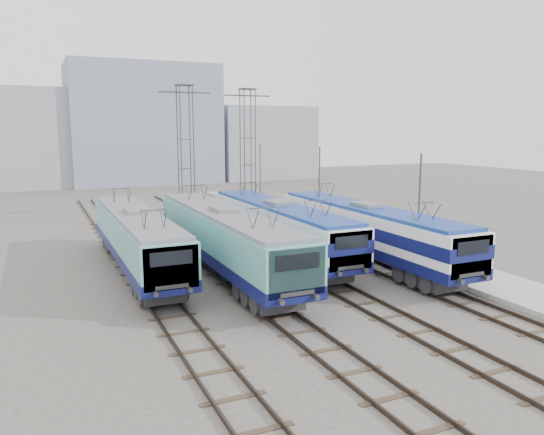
{
  "coord_description": "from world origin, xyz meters",
  "views": [
    {
      "loc": [
        -12.01,
        -22.62,
        8.42
      ],
      "look_at": [
        1.34,
        7.0,
        2.94
      ],
      "focal_mm": 35.0,
      "sensor_mm": 36.0,
      "label": 1
    }
  ],
  "objects": [
    {
      "name": "mast_mid",
      "position": [
        8.6,
        14.0,
        3.5
      ],
      "size": [
        0.12,
        0.12,
        7.0
      ],
      "primitive_type": "cylinder",
      "color": "#3F4247",
      "rests_on": "ground"
    },
    {
      "name": "locomotive_far_right",
      "position": [
        6.75,
        4.52,
        2.28
      ],
      "size": [
        2.82,
        17.82,
        3.35
      ],
      "color": "#0E1149",
      "rests_on": "ground"
    },
    {
      "name": "mast_rear",
      "position": [
        8.6,
        26.0,
        3.5
      ],
      "size": [
        0.12,
        0.12,
        7.0
      ],
      "primitive_type": "cylinder",
      "color": "#3F4247",
      "rests_on": "ground"
    },
    {
      "name": "locomotive_center_left",
      "position": [
        -2.25,
        5.47,
        2.3
      ],
      "size": [
        2.93,
        18.49,
        3.48
      ],
      "color": "#0E1149",
      "rests_on": "ground"
    },
    {
      "name": "ground",
      "position": [
        0.0,
        0.0,
        0.0
      ],
      "size": [
        160.0,
        160.0,
        0.0
      ],
      "primitive_type": "plane",
      "color": "#514C47"
    },
    {
      "name": "locomotive_far_left",
      "position": [
        -6.75,
        8.33,
        2.17
      ],
      "size": [
        2.76,
        17.4,
        3.27
      ],
      "color": "#0E1149",
      "rests_on": "ground"
    },
    {
      "name": "platform",
      "position": [
        10.2,
        8.0,
        0.15
      ],
      "size": [
        4.0,
        70.0,
        0.3
      ],
      "primitive_type": "cube",
      "color": "#9E9E99",
      "rests_on": "ground"
    },
    {
      "name": "building_center",
      "position": [
        4.0,
        62.0,
        9.0
      ],
      "size": [
        22.0,
        14.0,
        18.0
      ],
      "primitive_type": "cube",
      "color": "gray",
      "rests_on": "ground"
    },
    {
      "name": "safety_cone",
      "position": [
        9.94,
        -2.16,
        0.58
      ],
      "size": [
        0.34,
        0.34,
        0.56
      ],
      "primitive_type": "cone",
      "color": "red",
      "rests_on": "platform"
    },
    {
      "name": "catenary_tower_east",
      "position": [
        6.5,
        24.0,
        6.64
      ],
      "size": [
        4.5,
        1.2,
        12.0
      ],
      "color": "#3F4247",
      "rests_on": "ground"
    },
    {
      "name": "locomotive_center_right",
      "position": [
        2.25,
        7.96,
        2.25
      ],
      "size": [
        2.78,
        17.58,
        3.31
      ],
      "color": "#0E1149",
      "rests_on": "ground"
    },
    {
      "name": "catenary_tower_west",
      "position": [
        0.0,
        22.0,
        6.64
      ],
      "size": [
        4.5,
        1.2,
        12.0
      ],
      "color": "#3F4247",
      "rests_on": "ground"
    },
    {
      "name": "building_east",
      "position": [
        24.0,
        62.0,
        6.0
      ],
      "size": [
        16.0,
        12.0,
        12.0
      ],
      "primitive_type": "cube",
      "color": "#8D939D",
      "rests_on": "ground"
    },
    {
      "name": "building_west",
      "position": [
        -14.0,
        62.0,
        7.0
      ],
      "size": [
        18.0,
        12.0,
        14.0
      ],
      "primitive_type": "cube",
      "color": "#8D939D",
      "rests_on": "ground"
    },
    {
      "name": "mast_front",
      "position": [
        8.6,
        2.0,
        3.5
      ],
      "size": [
        0.12,
        0.12,
        7.0
      ],
      "primitive_type": "cylinder",
      "color": "#3F4247",
      "rests_on": "ground"
    }
  ]
}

